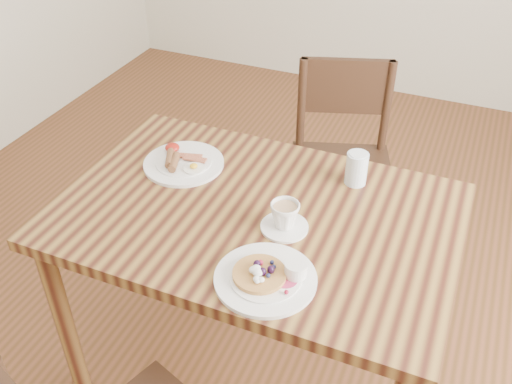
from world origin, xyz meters
TOP-DOWN VIEW (x-y plane):
  - ground at (0.00, 0.00)m, footprint 5.00×5.00m
  - dining_table at (0.00, 0.00)m, footprint 1.20×0.80m
  - chair_far at (0.07, 0.78)m, footprint 0.53×0.53m
  - pancake_plate at (0.14, -0.26)m, footprint 0.27×0.27m
  - breakfast_plate at (-0.33, 0.13)m, footprint 0.27×0.27m
  - teacup_saucer at (0.11, -0.04)m, footprint 0.14×0.14m
  - water_glass at (0.24, 0.26)m, footprint 0.07×0.07m

SIDE VIEW (x-z plane):
  - ground at x=0.00m, z-range 0.00..0.00m
  - chair_far at x=0.07m, z-range 0.05..0.93m
  - dining_table at x=0.00m, z-range 0.28..1.03m
  - breakfast_plate at x=-0.33m, z-range 0.74..0.78m
  - pancake_plate at x=0.14m, z-range 0.74..0.79m
  - teacup_saucer at x=0.11m, z-range 0.75..0.83m
  - water_glass at x=0.24m, z-range 0.75..0.86m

